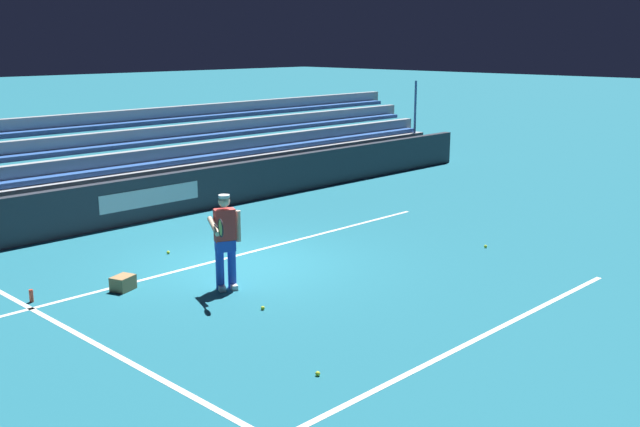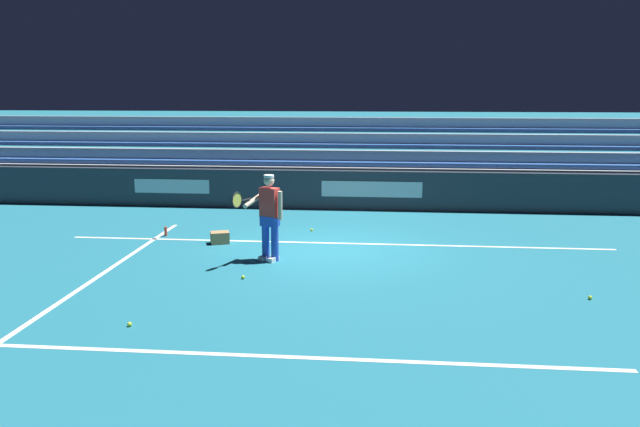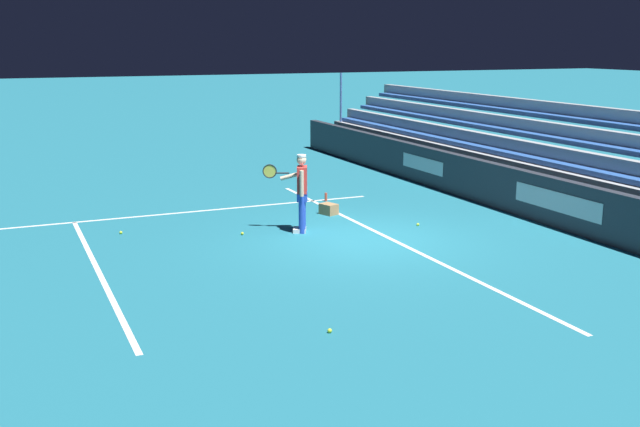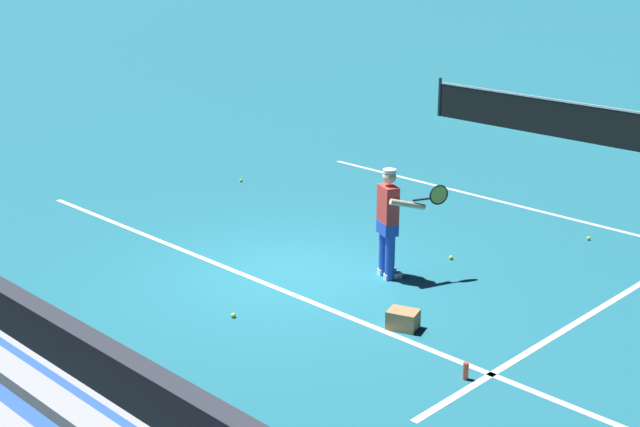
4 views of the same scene
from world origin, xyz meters
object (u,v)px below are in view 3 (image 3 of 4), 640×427
object	(u,v)px
tennis_ball_by_box	(242,233)
tennis_player	(301,192)
tennis_ball_midcourt	(418,225)
water_bottle	(326,197)
tennis_ball_toward_net	(330,331)
tennis_ball_far_right	(121,233)
ball_box_cardboard	(329,209)

from	to	relation	value
tennis_ball_by_box	tennis_player	bearing A→B (deg)	-101.38
tennis_ball_midcourt	water_bottle	world-z (taller)	water_bottle
tennis_ball_by_box	tennis_ball_toward_net	size ratio (longest dim) A/B	1.00
tennis_ball_far_right	water_bottle	xyz separation A→B (m)	(1.36, -5.50, 0.08)
tennis_ball_midcourt	tennis_ball_toward_net	bearing A→B (deg)	138.37
tennis_player	water_bottle	distance (m)	3.40
tennis_player	tennis_ball_toward_net	bearing A→B (deg)	161.84
tennis_player	ball_box_cardboard	xyz separation A→B (m)	(1.33, -1.26, -0.76)
tennis_ball_midcourt	tennis_ball_toward_net	distance (m)	6.73
tennis_ball_by_box	water_bottle	size ratio (longest dim) A/B	0.30
tennis_ball_by_box	water_bottle	xyz separation A→B (m)	(2.50, -3.10, 0.08)
tennis_ball_by_box	tennis_ball_midcourt	distance (m)	3.99
tennis_ball_by_box	tennis_ball_toward_net	distance (m)	5.88
tennis_ball_by_box	tennis_ball_far_right	world-z (taller)	same
ball_box_cardboard	tennis_ball_midcourt	size ratio (longest dim) A/B	6.06
tennis_player	tennis_ball_midcourt	size ratio (longest dim) A/B	25.98
tennis_player	tennis_ball_far_right	xyz separation A→B (m)	(1.39, 3.67, -0.86)
ball_box_cardboard	water_bottle	world-z (taller)	ball_box_cardboard
tennis_ball_by_box	water_bottle	bearing A→B (deg)	-51.09
water_bottle	tennis_ball_midcourt	bearing A→B (deg)	-166.23
tennis_player	tennis_ball_by_box	size ratio (longest dim) A/B	25.98
tennis_ball_far_right	tennis_ball_by_box	bearing A→B (deg)	-115.38
tennis_ball_midcourt	tennis_ball_far_right	world-z (taller)	same
water_bottle	tennis_player	bearing A→B (deg)	146.48
tennis_ball_by_box	water_bottle	distance (m)	3.98
ball_box_cardboard	tennis_ball_toward_net	distance (m)	7.59
tennis_ball_toward_net	tennis_ball_by_box	bearing A→B (deg)	-5.50
tennis_ball_midcourt	tennis_ball_far_right	size ratio (longest dim) A/B	1.00
tennis_ball_toward_net	water_bottle	bearing A→B (deg)	-23.67
tennis_ball_toward_net	tennis_ball_far_right	bearing A→B (deg)	14.71
ball_box_cardboard	tennis_ball_midcourt	distance (m)	2.34
tennis_ball_midcourt	tennis_ball_far_right	xyz separation A→B (m)	(1.96, 6.31, 0.00)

